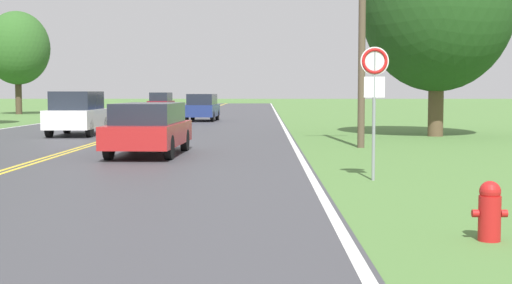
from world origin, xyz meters
name	(u,v)px	position (x,y,z in m)	size (l,w,h in m)	color
fire_hydrant	(490,211)	(9.04, 11.95, 0.39)	(0.44, 0.28, 0.77)	red
traffic_sign	(374,80)	(8.51, 18.13, 2.15)	(0.60, 0.10, 2.84)	gray
utility_pole_midground	(362,17)	(9.46, 27.14, 4.40)	(1.80, 0.24, 8.50)	brown
tree_behind_sign	(438,4)	(13.49, 33.44, 5.60)	(6.46, 6.46, 9.33)	brown
tree_mid_treeline	(17,48)	(-14.72, 63.32, 5.59)	(5.38, 5.38, 8.70)	#473828
car_red_suv_mid_near	(149,127)	(2.74, 24.15, 0.84)	(2.06, 4.92, 1.56)	black
car_white_suv_mid_far	(77,112)	(-1.94, 33.78, 1.01)	(1.95, 4.60, 1.91)	black
car_dark_blue_van_receding	(202,107)	(2.14, 49.16, 0.93)	(2.05, 4.30, 1.76)	black
car_maroon_van_distant	(161,102)	(-3.72, 71.07, 0.95)	(2.13, 4.17, 1.84)	black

